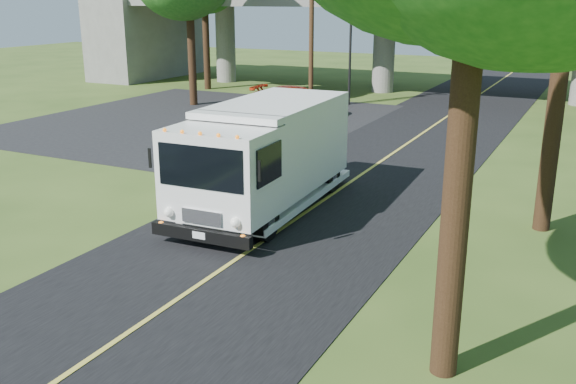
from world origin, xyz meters
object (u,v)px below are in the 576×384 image
Objects in this scene: utility_pole at (312,23)px; step_van at (265,153)px; traffic_signal at (350,48)px; pedestrian at (204,144)px; red_sedan at (298,100)px.

step_van is at bearing -69.51° from utility_pole.
traffic_signal is 15.89m from pedestrian.
traffic_signal is at bearing -23.16° from red_sedan.
traffic_signal reaches higher than step_van.
utility_pole is (-1.50, -2.00, 1.40)m from traffic_signal.
utility_pole is 4.34m from red_sedan.
step_van is at bearing -161.68° from red_sedan.
red_sedan is 11.94m from pedestrian.
utility_pole reaches higher than traffic_signal.
utility_pole is 1.21× the size of step_van.
step_van is at bearing 143.08° from pedestrian.
red_sedan is at bearing -81.28° from pedestrian.
traffic_signal is at bearing -88.50° from pedestrian.
step_van is (4.78, -18.82, -1.52)m from traffic_signal.
step_van reaches higher than pedestrian.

